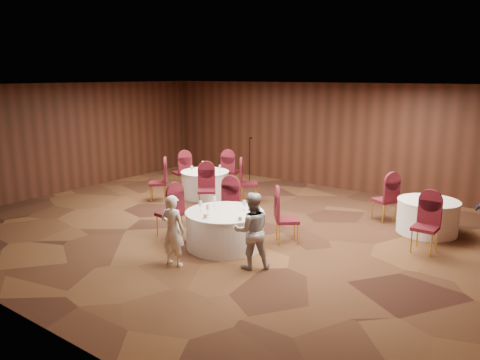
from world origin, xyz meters
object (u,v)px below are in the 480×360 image
Objects in this scene: table_left at (205,184)px; mic_stand at (250,171)px; table_right at (427,216)px; woman_a at (173,230)px; table_main at (225,229)px; woman_b at (252,231)px.

mic_stand reaches higher than table_left.
table_right is at bearing -14.46° from mic_stand.
woman_a reaches higher than table_right.
mic_stand is (-5.88, 1.52, 0.06)m from table_right.
table_left is 1.04× the size of table_right.
table_main is at bearing -132.77° from table_right.
mic_stand is 6.64m from woman_b.
woman_b reaches higher than table_main.
table_main is 1.19× the size of woman_a.
woman_b is at bearing -117.60° from table_right.
table_left is 2.03m from mic_stand.
table_main is 4.07m from table_left.
mic_stand is 1.13× the size of woman_a.
table_main is at bearing -43.97° from table_left.
table_left is at bearing -83.81° from woman_b.
table_right is 0.94× the size of woman_b.
table_left is at bearing 136.03° from table_main.
table_main is 1.23m from woman_b.
woman_b reaches higher than woman_a.
woman_a is (2.76, -4.13, 0.29)m from table_left.
table_left is 1.02× the size of woman_a.
table_left is at bearing -64.68° from woman_a.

